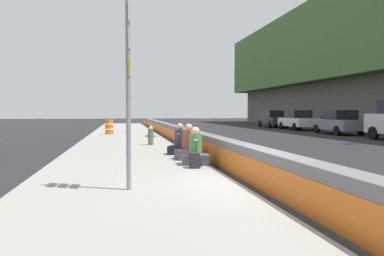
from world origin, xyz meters
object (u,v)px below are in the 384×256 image
Objects in this scene: parked_car_far at (273,119)px; route_sign_post at (129,78)px; seated_person_rear at (180,145)px; seated_person_foreground at (195,153)px; parked_car_fourth at (338,122)px; construction_barrel at (109,127)px; fire_hydrant at (151,135)px; parked_car_midline at (298,120)px; seated_person_middle at (189,148)px; backpack at (195,160)px.

route_sign_post is at bearing 152.56° from parked_car_far.
route_sign_post reaches higher than seated_person_rear.
seated_person_rear is at bearing 0.92° from seated_person_foreground.
construction_barrel is at bearing 87.60° from parked_car_fourth.
seated_person_foreground is at bearing -31.21° from route_sign_post.
construction_barrel is at bearing 13.98° from fire_hydrant.
parked_car_fourth is at bearing -92.40° from construction_barrel.
parked_car_midline is at bearing -32.56° from route_sign_post.
seated_person_middle is 13.68m from construction_barrel.
parked_car_fourth and parked_car_midline have the same top height.
construction_barrel is at bearing 109.82° from parked_car_midline.
parked_car_far is at bearing -54.97° from construction_barrel.
fire_hydrant is 0.19× the size of parked_car_midline.
backpack is 19.61m from parked_car_fourth.
parked_car_fourth reaches higher than construction_barrel.
seated_person_rear is at bearing -18.04° from route_sign_post.
seated_person_rear is at bearing -1.72° from backpack.
construction_barrel is 15.79m from parked_car_fourth.
parked_car_far is (19.30, -13.82, 0.27)m from fire_hydrant.
construction_barrel is (14.57, 2.79, 0.15)m from seated_person_foreground.
backpack is 0.09× the size of parked_car_far.
parked_car_fourth and parked_car_far have the same top height.
parked_car_fourth reaches higher than fire_hydrant.
fire_hydrant is 0.82× the size of seated_person_rear.
backpack is 0.09× the size of parked_car_fourth.
route_sign_post is at bearing 138.86° from parked_car_fourth.
parked_car_fourth is (-0.66, -15.77, 0.24)m from construction_barrel.
parked_car_midline is (23.38, -14.93, -1.37)m from route_sign_post.
backpack is 24.74m from parked_car_midline.
seated_person_middle is (1.18, -0.02, 0.02)m from seated_person_foreground.
seated_person_middle is at bearing 134.49° from parked_car_fourth.
seated_person_middle is 1.16× the size of construction_barrel.
seated_person_middle is at bearing 145.70° from parked_car_midline.
seated_person_middle is at bearing -5.05° from backpack.
backpack is at bearing 174.95° from seated_person_middle.
route_sign_post is 32.47m from parked_car_far.
seated_person_foreground is 0.23× the size of parked_car_far.
parked_car_far is at bearing -0.42° from parked_car_fourth.
parked_car_fourth is at bearing -48.88° from seated_person_rear.
seated_person_foreground is 0.95× the size of seated_person_middle.
parked_car_fourth is 11.78m from parked_car_far.
seated_person_middle is at bearing -168.12° from construction_barrel.
seated_person_rear is 17.29m from parked_car_fourth.
parked_car_midline is at bearing -0.61° from parked_car_fourth.
route_sign_post is 17.77m from construction_barrel.
construction_barrel is (17.67, 0.91, -1.61)m from route_sign_post.
seated_person_rear is at bearing 143.57° from parked_car_midline.
seated_person_rear is (-3.84, -0.71, -0.11)m from fire_hydrant.
parked_car_fourth is 6.37m from parked_car_midline.
fire_hydrant is 2.20× the size of backpack.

